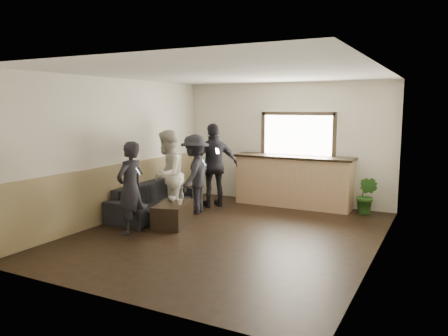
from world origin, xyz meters
The scene contains 12 objects.
ground centered at (0.00, 0.00, 0.00)m, with size 5.00×6.00×0.01m, color black.
room_shell centered at (-0.74, 0.00, 1.47)m, with size 5.01×6.01×2.80m.
bar_counter centered at (0.30, 2.70, 0.64)m, with size 2.70×0.68×2.13m.
sofa centered at (-2.00, 0.54, 0.32)m, with size 2.23×0.87×0.65m, color black.
coffee_table centered at (-1.20, 0.04, 0.21)m, with size 0.54×0.96×0.43m, color black.
cup_a centered at (-1.31, 0.20, 0.47)m, with size 0.12×0.12×0.09m, color silver.
cup_b centered at (-1.00, 0.00, 0.48)m, with size 0.11×0.11×0.10m, color silver.
potted_plant centered at (1.92, 2.65, 0.40)m, with size 0.44×0.35×0.80m, color #2D6623.
person_a centered at (-1.55, -0.75, 0.82)m, with size 0.47×0.61×1.64m.
person_b centered at (-1.55, 0.39, 0.90)m, with size 0.84×0.99×1.79m.
person_c centered at (-1.33, 1.09, 0.84)m, with size 0.81×1.18×1.67m.
person_d centered at (-1.26, 1.80, 0.94)m, with size 1.08×1.12×1.88m.
Camera 1 is at (3.40, -6.69, 2.23)m, focal length 35.00 mm.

